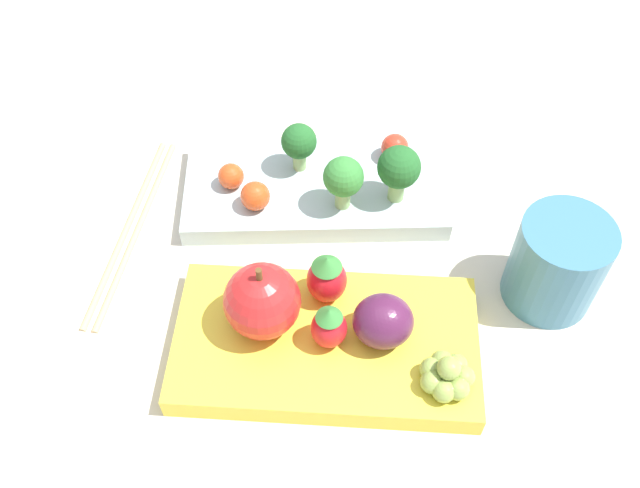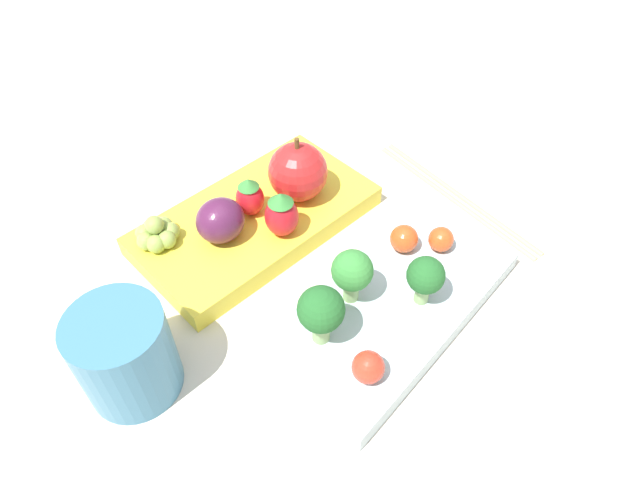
% 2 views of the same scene
% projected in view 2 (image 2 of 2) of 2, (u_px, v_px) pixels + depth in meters
% --- Properties ---
extents(ground_plane, '(4.00, 4.00, 0.00)m').
position_uv_depth(ground_plane, '(325.00, 267.00, 0.52)').
color(ground_plane, beige).
extents(bento_box_savoury, '(0.24, 0.13, 0.02)m').
position_uv_depth(bento_box_savoury, '(393.00, 305.00, 0.48)').
color(bento_box_savoury, silver).
rests_on(bento_box_savoury, ground_plane).
extents(bento_box_fruit, '(0.23, 0.12, 0.02)m').
position_uv_depth(bento_box_fruit, '(256.00, 220.00, 0.55)').
color(bento_box_fruit, yellow).
rests_on(bento_box_fruit, ground_plane).
extents(broccoli_floret_0, '(0.03, 0.03, 0.05)m').
position_uv_depth(broccoli_floret_0, '(425.00, 277.00, 0.45)').
color(broccoli_floret_0, '#93B770').
rests_on(broccoli_floret_0, bento_box_savoury).
extents(broccoli_floret_1, '(0.03, 0.03, 0.05)m').
position_uv_depth(broccoli_floret_1, '(352.00, 272.00, 0.45)').
color(broccoli_floret_1, '#93B770').
rests_on(broccoli_floret_1, bento_box_savoury).
extents(broccoli_floret_2, '(0.04, 0.04, 0.06)m').
position_uv_depth(broccoli_floret_2, '(321.00, 311.00, 0.42)').
color(broccoli_floret_2, '#93B770').
rests_on(broccoli_floret_2, bento_box_savoury).
extents(cherry_tomato_0, '(0.02, 0.02, 0.02)m').
position_uv_depth(cherry_tomato_0, '(368.00, 367.00, 0.42)').
color(cherry_tomato_0, red).
rests_on(cherry_tomato_0, bento_box_savoury).
extents(cherry_tomato_1, '(0.02, 0.02, 0.02)m').
position_uv_depth(cherry_tomato_1, '(441.00, 239.00, 0.51)').
color(cherry_tomato_1, '#DB4C1E').
rests_on(cherry_tomato_1, bento_box_savoury).
extents(cherry_tomato_2, '(0.03, 0.03, 0.03)m').
position_uv_depth(cherry_tomato_2, '(404.00, 239.00, 0.50)').
color(cherry_tomato_2, '#DB4C1E').
rests_on(cherry_tomato_2, bento_box_savoury).
extents(apple, '(0.06, 0.06, 0.07)m').
position_uv_depth(apple, '(298.00, 172.00, 0.54)').
color(apple, red).
rests_on(apple, bento_box_fruit).
extents(strawberry_0, '(0.03, 0.03, 0.05)m').
position_uv_depth(strawberry_0, '(281.00, 214.00, 0.51)').
color(strawberry_0, red).
rests_on(strawberry_0, bento_box_fruit).
extents(strawberry_1, '(0.03, 0.03, 0.04)m').
position_uv_depth(strawberry_1, '(250.00, 197.00, 0.53)').
color(strawberry_1, red).
rests_on(strawberry_1, bento_box_fruit).
extents(plum, '(0.04, 0.04, 0.04)m').
position_uv_depth(plum, '(220.00, 220.00, 0.51)').
color(plum, '#511E42').
rests_on(plum, bento_box_fruit).
extents(grape_cluster, '(0.04, 0.04, 0.03)m').
position_uv_depth(grape_cluster, '(157.00, 233.00, 0.51)').
color(grape_cluster, '#8EA84C').
rests_on(grape_cluster, bento_box_fruit).
extents(drinking_cup, '(0.07, 0.07, 0.08)m').
position_uv_depth(drinking_cup, '(125.00, 355.00, 0.42)').
color(drinking_cup, teal).
rests_on(drinking_cup, ground_plane).
extents(chopsticks_pair, '(0.04, 0.21, 0.01)m').
position_uv_depth(chopsticks_pair, '(456.00, 196.00, 0.59)').
color(chopsticks_pair, tan).
rests_on(chopsticks_pair, ground_plane).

